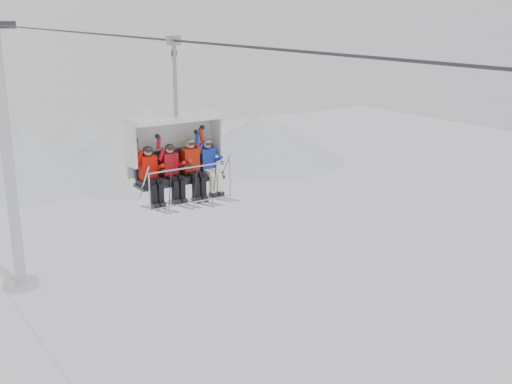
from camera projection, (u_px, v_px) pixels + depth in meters
lift_tower_right at (10, 180)px, 32.05m from camera, size 2.00×1.80×13.48m
haul_cable at (256, 48)px, 12.45m from camera, size 0.06×50.00×0.06m
chairlift_carrier at (175, 147)px, 16.06m from camera, size 2.43×1.17×3.98m
skier_far_left at (150, 173)px, 15.50m from camera, size 0.39×1.69×1.57m
skier_center_left at (172, 170)px, 15.81m from camera, size 0.38×1.69×1.54m
skier_center_right at (193, 166)px, 16.12m from camera, size 0.42×1.69×1.65m
skier_far_right at (209, 165)px, 16.38m from camera, size 0.38×1.69×1.54m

